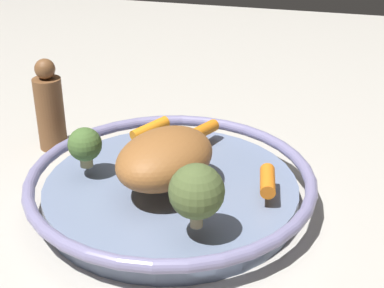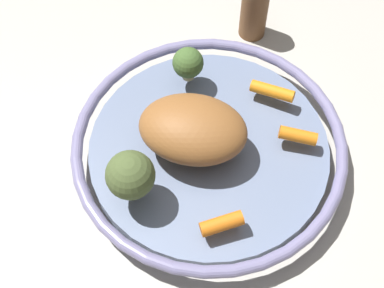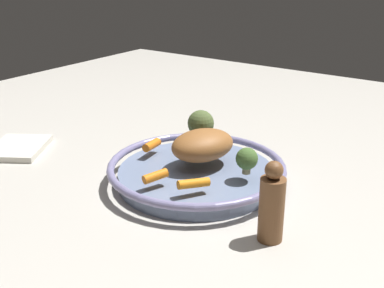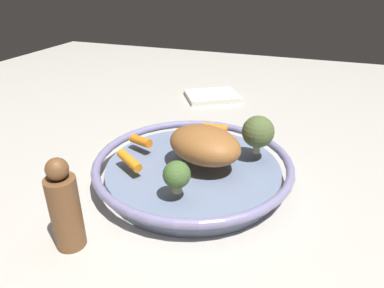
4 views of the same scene
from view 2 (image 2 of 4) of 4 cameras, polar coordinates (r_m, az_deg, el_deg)
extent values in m
plane|color=#B7B2A8|center=(0.72, 1.75, -1.48)|extent=(2.11, 2.11, 0.00)
cylinder|color=slate|center=(0.70, 1.78, -0.87)|extent=(0.31, 0.31, 0.03)
torus|color=gray|center=(0.69, 1.83, 0.08)|extent=(0.35, 0.35, 0.02)
ellipsoid|color=#945C2D|center=(0.65, 0.11, 1.51)|extent=(0.16, 0.14, 0.06)
cylinder|color=orange|center=(0.69, 11.20, 0.88)|extent=(0.05, 0.03, 0.02)
cylinder|color=orange|center=(0.62, 3.18, -8.46)|extent=(0.05, 0.03, 0.02)
cylinder|color=orange|center=(0.72, 8.54, 5.59)|extent=(0.06, 0.05, 0.02)
cylinder|color=tan|center=(0.73, -0.42, 7.44)|extent=(0.02, 0.02, 0.01)
sphere|color=#45662F|center=(0.72, -0.43, 8.64)|extent=(0.04, 0.04, 0.04)
cylinder|color=tan|center=(0.64, -6.29, -4.72)|extent=(0.01, 0.01, 0.02)
sphere|color=#4E5E31|center=(0.61, -6.58, -3.31)|extent=(0.06, 0.06, 0.06)
cylinder|color=brown|center=(0.82, 6.69, 14.31)|extent=(0.04, 0.04, 0.11)
camera|label=1|loc=(0.58, -64.07, -3.98)|focal=53.11mm
camera|label=3|loc=(1.19, 45.23, 37.30)|focal=45.90mm
camera|label=4|loc=(0.91, -18.86, 38.47)|focal=32.42mm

